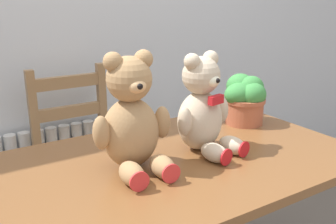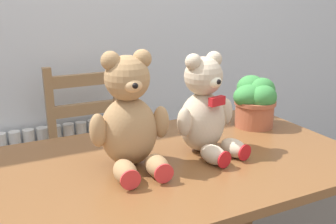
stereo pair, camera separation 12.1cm
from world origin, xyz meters
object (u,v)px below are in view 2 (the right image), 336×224
at_px(teddy_bear_left, 130,119).
at_px(teddy_bear_right, 205,110).
at_px(potted_plant, 255,100).
at_px(wooden_chair_behind, 96,166).

bearing_deg(teddy_bear_left, teddy_bear_right, -176.79).
relative_size(teddy_bear_left, potted_plant, 1.79).
bearing_deg(teddy_bear_right, wooden_chair_behind, -84.16).
bearing_deg(teddy_bear_left, wooden_chair_behind, -91.69).
height_order(wooden_chair_behind, teddy_bear_right, teddy_bear_right).
bearing_deg(wooden_chair_behind, potted_plant, 133.96).
xyz_separation_m(teddy_bear_left, potted_plant, (0.59, 0.14, -0.05)).
bearing_deg(potted_plant, teddy_bear_left, -166.93).
relative_size(teddy_bear_right, potted_plant, 1.67).
bearing_deg(potted_plant, teddy_bear_right, -157.09).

